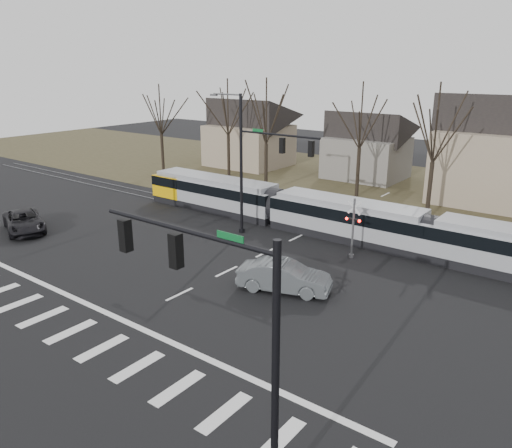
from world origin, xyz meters
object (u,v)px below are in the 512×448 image
Objects in this scene: tram at (346,217)px; sedan at (284,276)px; rail_crossing_signal at (353,230)px; suv at (24,221)px.

tram is 10.24m from sedan.
suv is at bearing -155.76° from rail_crossing_signal.
tram is 6.92× the size of sedan.
sedan is (1.45, -10.11, -0.72)m from tram.
sedan is 1.38× the size of rail_crossing_signal.
tram reaches higher than sedan.
rail_crossing_signal is at bearing -24.54° from sedan.
rail_crossing_signal reaches higher than tram.
sedan reaches higher than suv.
sedan is 21.90m from suv.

